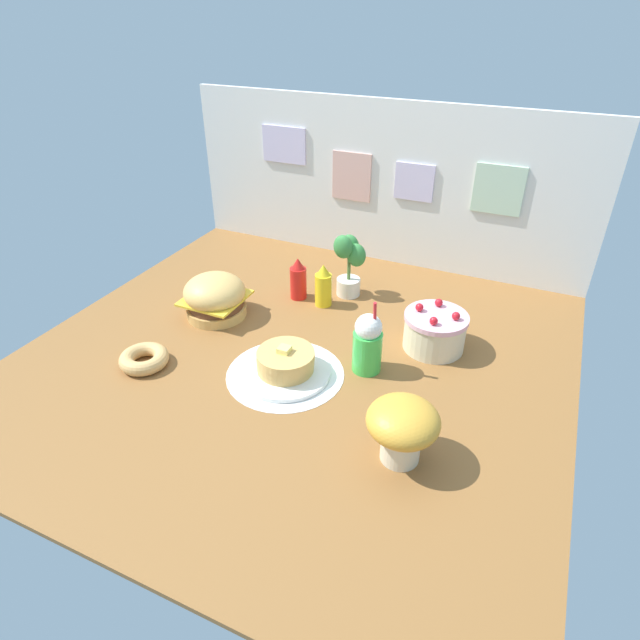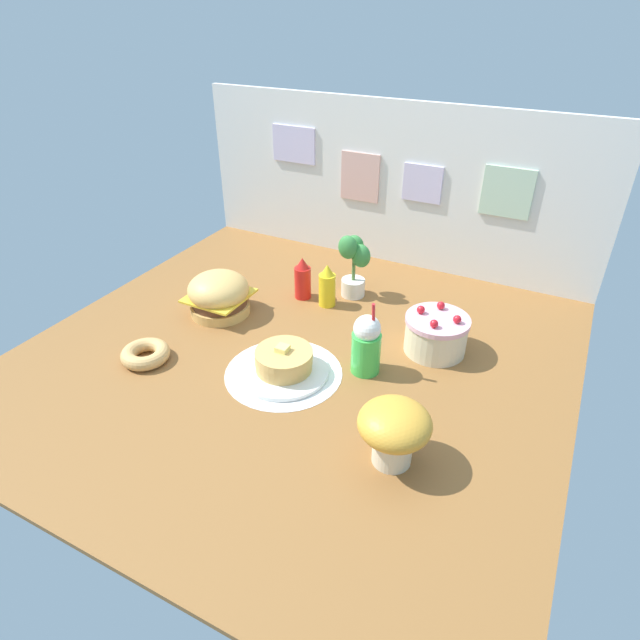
% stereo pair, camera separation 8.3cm
% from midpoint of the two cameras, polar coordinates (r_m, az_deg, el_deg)
% --- Properties ---
extents(ground_plane, '(2.15, 2.08, 0.02)m').
position_cam_midpoint_polar(ground_plane, '(2.19, -1.68, -4.04)').
color(ground_plane, brown).
extents(back_wall, '(2.15, 0.04, 0.84)m').
position_cam_midpoint_polar(back_wall, '(2.85, 8.48, 14.21)').
color(back_wall, silver).
rests_on(back_wall, ground_plane).
extents(doily_mat, '(0.46, 0.46, 0.00)m').
position_cam_midpoint_polar(doily_mat, '(2.09, -2.80, -5.70)').
color(doily_mat, white).
rests_on(doily_mat, ground_plane).
extents(burger, '(0.28, 0.28, 0.20)m').
position_cam_midpoint_polar(burger, '(2.46, -9.88, 2.71)').
color(burger, '#DBA859').
rests_on(burger, ground_plane).
extents(pancake_stack, '(0.36, 0.36, 0.12)m').
position_cam_midpoint_polar(pancake_stack, '(2.06, -2.77, -4.67)').
color(pancake_stack, white).
rests_on(pancake_stack, doily_mat).
extents(layer_cake, '(0.26, 0.26, 0.19)m').
position_cam_midpoint_polar(layer_cake, '(2.23, 13.42, -1.48)').
color(layer_cake, beige).
rests_on(layer_cake, ground_plane).
extents(ketchup_bottle, '(0.08, 0.08, 0.21)m').
position_cam_midpoint_polar(ketchup_bottle, '(2.55, -0.95, 4.40)').
color(ketchup_bottle, red).
rests_on(ketchup_bottle, ground_plane).
extents(mustard_bottle, '(0.08, 0.08, 0.21)m').
position_cam_midpoint_polar(mustard_bottle, '(2.48, 1.73, 3.62)').
color(mustard_bottle, yellow).
rests_on(mustard_bottle, ground_plane).
extents(cream_soda_cup, '(0.12, 0.12, 0.31)m').
position_cam_midpoint_polar(cream_soda_cup, '(2.04, 6.17, -2.65)').
color(cream_soda_cup, green).
rests_on(cream_soda_cup, ground_plane).
extents(donut_pink_glaze, '(0.20, 0.20, 0.06)m').
position_cam_midpoint_polar(donut_pink_glaze, '(2.24, -17.28, -3.50)').
color(donut_pink_glaze, tan).
rests_on(donut_pink_glaze, ground_plane).
extents(potted_plant, '(0.15, 0.13, 0.32)m').
position_cam_midpoint_polar(potted_plant, '(2.54, 4.61, 6.08)').
color(potted_plant, white).
rests_on(potted_plant, ground_plane).
extents(mushroom_stool, '(0.23, 0.23, 0.22)m').
position_cam_midpoint_polar(mushroom_stool, '(1.68, 9.43, -11.48)').
color(mushroom_stool, beige).
rests_on(mushroom_stool, ground_plane).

